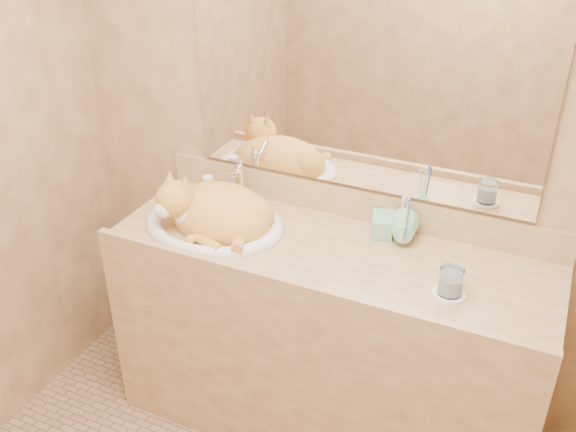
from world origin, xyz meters
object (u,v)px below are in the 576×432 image
at_px(cat, 214,210).
at_px(water_glass, 451,281).
at_px(sink_basin, 214,207).
at_px(toothbrush_cup, 403,237).
at_px(vanity_counter, 325,342).
at_px(soap_dispenser, 383,221).

bearing_deg(cat, water_glass, 3.74).
xyz_separation_m(sink_basin, cat, (0.00, 0.00, -0.01)).
bearing_deg(toothbrush_cup, cat, -169.01).
bearing_deg(cat, vanity_counter, 10.28).
height_order(cat, water_glass, cat).
distance_m(soap_dispenser, water_glass, 0.37).
bearing_deg(soap_dispenser, cat, 178.69).
relative_size(vanity_counter, soap_dispenser, 9.44).
bearing_deg(cat, sink_basin, -120.15).
bearing_deg(sink_basin, water_glass, -8.12).
relative_size(soap_dispenser, toothbrush_cup, 1.49).
xyz_separation_m(sink_basin, soap_dispenser, (0.61, 0.16, 0.00)).
distance_m(vanity_counter, water_glass, 0.66).
bearing_deg(water_glass, cat, 175.83).
xyz_separation_m(cat, water_glass, (0.90, -0.07, -0.01)).
bearing_deg(soap_dispenser, sink_basin, 178.77).
bearing_deg(soap_dispenser, vanity_counter, -153.76).
xyz_separation_m(vanity_counter, water_glass, (0.45, -0.08, 0.48)).
relative_size(sink_basin, soap_dispenser, 3.13).
height_order(sink_basin, cat, cat).
distance_m(sink_basin, toothbrush_cup, 0.70).
height_order(sink_basin, toothbrush_cup, sink_basin).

